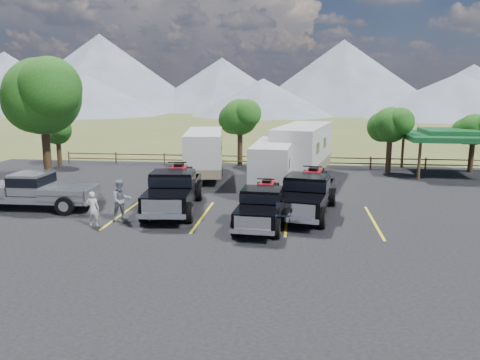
# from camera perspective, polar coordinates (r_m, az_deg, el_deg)

# --- Properties ---
(ground) EXTENTS (320.00, 320.00, 0.00)m
(ground) POSITION_cam_1_polar(r_m,az_deg,el_deg) (18.47, -0.85, -8.11)
(ground) COLOR #495925
(ground) RESTS_ON ground
(asphalt_lot) EXTENTS (44.00, 34.00, 0.04)m
(asphalt_lot) POSITION_cam_1_polar(r_m,az_deg,el_deg) (21.30, 0.23, -5.40)
(asphalt_lot) COLOR black
(asphalt_lot) RESTS_ON ground
(stall_lines) EXTENTS (12.12, 5.50, 0.01)m
(stall_lines) POSITION_cam_1_polar(r_m,az_deg,el_deg) (22.25, 0.53, -4.61)
(stall_lines) COLOR yellow
(stall_lines) RESTS_ON asphalt_lot
(tree_big_nw) EXTENTS (5.54, 5.18, 7.84)m
(tree_big_nw) POSITION_cam_1_polar(r_m,az_deg,el_deg) (30.22, -23.01, 9.37)
(tree_big_nw) COLOR black
(tree_big_nw) RESTS_ON ground
(tree_ne_a) EXTENTS (3.11, 2.92, 4.76)m
(tree_ne_a) POSITION_cam_1_polar(r_m,az_deg,el_deg) (35.02, 17.84, 6.39)
(tree_ne_a) COLOR black
(tree_ne_a) RESTS_ON ground
(tree_ne_b) EXTENTS (2.77, 2.59, 4.27)m
(tree_ne_b) POSITION_cam_1_polar(r_m,az_deg,el_deg) (37.60, 26.57, 5.50)
(tree_ne_b) COLOR black
(tree_ne_b) RESTS_ON ground
(tree_north) EXTENTS (3.46, 3.24, 5.25)m
(tree_north) POSITION_cam_1_polar(r_m,az_deg,el_deg) (36.62, -0.04, 7.67)
(tree_north) COLOR black
(tree_north) RESTS_ON ground
(tree_nw_small) EXTENTS (2.59, 2.43, 3.85)m
(tree_nw_small) POSITION_cam_1_polar(r_m,az_deg,el_deg) (39.03, -21.37, 5.57)
(tree_nw_small) COLOR black
(tree_nw_small) RESTS_ON ground
(rail_fence) EXTENTS (36.12, 0.12, 1.00)m
(rail_fence) POSITION_cam_1_polar(r_m,az_deg,el_deg) (36.20, 6.21, 2.41)
(rail_fence) COLOR #4F3522
(rail_fence) RESTS_ON ground
(pavilion) EXTENTS (6.20, 6.20, 3.22)m
(pavilion) POSITION_cam_1_polar(r_m,az_deg,el_deg) (36.05, 24.09, 4.96)
(pavilion) COLOR #4F3522
(pavilion) RESTS_ON ground
(mountain_range) EXTENTS (209.00, 71.00, 20.00)m
(mountain_range) POSITION_cam_1_polar(r_m,az_deg,el_deg) (123.66, 2.25, 12.05)
(mountain_range) COLOR slate
(mountain_range) RESTS_ON ground
(rig_left) EXTENTS (2.89, 6.91, 2.25)m
(rig_left) POSITION_cam_1_polar(r_m,az_deg,el_deg) (23.65, -8.06, -1.08)
(rig_left) COLOR black
(rig_left) RESTS_ON asphalt_lot
(rig_center) EXTENTS (2.28, 5.75, 1.89)m
(rig_center) POSITION_cam_1_polar(r_m,az_deg,el_deg) (21.06, 2.74, -2.99)
(rig_center) COLOR black
(rig_center) RESTS_ON asphalt_lot
(rig_right) EXTENTS (3.21, 6.76, 2.17)m
(rig_right) POSITION_cam_1_polar(r_m,az_deg,el_deg) (22.93, 8.26, -1.57)
(rig_right) COLOR black
(rig_right) RESTS_ON asphalt_lot
(trailer_left) EXTENTS (3.42, 9.15, 3.16)m
(trailer_left) POSITION_cam_1_polar(r_m,az_deg,el_deg) (32.10, -4.36, 3.28)
(trailer_left) COLOR silver
(trailer_left) RESTS_ON asphalt_lot
(trailer_center) EXTENTS (2.49, 8.35, 2.90)m
(trailer_center) POSITION_cam_1_polar(r_m,az_deg,el_deg) (27.86, 4.08, 1.78)
(trailer_center) COLOR silver
(trailer_center) RESTS_ON asphalt_lot
(trailer_right) EXTENTS (4.29, 10.38, 3.60)m
(trailer_right) POSITION_cam_1_polar(r_m,az_deg,el_deg) (31.68, 7.66, 3.53)
(trailer_right) COLOR silver
(trailer_right) RESTS_ON asphalt_lot
(pickup_silver) EXTENTS (6.30, 2.30, 1.88)m
(pickup_silver) POSITION_cam_1_polar(r_m,az_deg,el_deg) (25.76, -23.66, -1.15)
(pickup_silver) COLOR gray
(pickup_silver) RESTS_ON asphalt_lot
(person_a) EXTENTS (0.60, 0.42, 1.57)m
(person_a) POSITION_cam_1_polar(r_m,az_deg,el_deg) (21.79, -17.52, -3.36)
(person_a) COLOR silver
(person_a) RESTS_ON asphalt_lot
(person_b) EXTENTS (1.18, 1.14, 1.92)m
(person_b) POSITION_cam_1_polar(r_m,az_deg,el_deg) (22.24, -14.27, -2.42)
(person_b) COLOR gray
(person_b) RESTS_ON asphalt_lot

